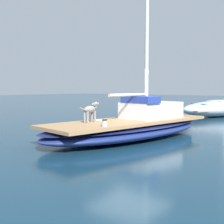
# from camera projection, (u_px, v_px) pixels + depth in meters

# --- Properties ---
(ground_plane) EXTENTS (120.00, 120.00, 0.00)m
(ground_plane) POSITION_uv_depth(u_px,v_px,m) (129.00, 138.00, 10.66)
(ground_plane) COLOR #143347
(sailboat_main) EXTENTS (3.55, 7.53, 0.66)m
(sailboat_main) POSITION_uv_depth(u_px,v_px,m) (129.00, 129.00, 10.63)
(sailboat_main) COLOR navy
(sailboat_main) RESTS_ON ground
(mast_main) EXTENTS (0.14, 2.27, 6.49)m
(mast_main) POSITION_uv_depth(u_px,v_px,m) (144.00, 40.00, 10.85)
(mast_main) COLOR silver
(mast_main) RESTS_ON sailboat_main
(cabin_house) EXTENTS (1.71, 2.41, 0.84)m
(cabin_house) POSITION_uv_depth(u_px,v_px,m) (150.00, 109.00, 11.33)
(cabin_house) COLOR silver
(cabin_house) RESTS_ON sailboat_main
(dog_grey) EXTENTS (0.24, 0.94, 0.70)m
(dog_grey) POSITION_uv_depth(u_px,v_px,m) (91.00, 110.00, 9.82)
(dog_grey) COLOR gray
(dog_grey) RESTS_ON sailboat_main
(deck_winch) EXTENTS (0.16, 0.16, 0.21)m
(deck_winch) POSITION_uv_depth(u_px,v_px,m) (104.00, 123.00, 8.84)
(deck_winch) COLOR #B7B7BC
(deck_winch) RESTS_ON sailboat_main
(coiled_rope) EXTENTS (0.32, 0.32, 0.04)m
(coiled_rope) POSITION_uv_depth(u_px,v_px,m) (98.00, 120.00, 10.34)
(coiled_rope) COLOR beige
(coiled_rope) RESTS_ON sailboat_main
(moored_boat_far_astern) EXTENTS (4.07, 6.11, 7.02)m
(moored_boat_far_astern) POSITION_uv_depth(u_px,v_px,m) (218.00, 108.00, 18.82)
(moored_boat_far_astern) COLOR #B2B7C1
(moored_boat_far_astern) RESTS_ON ground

